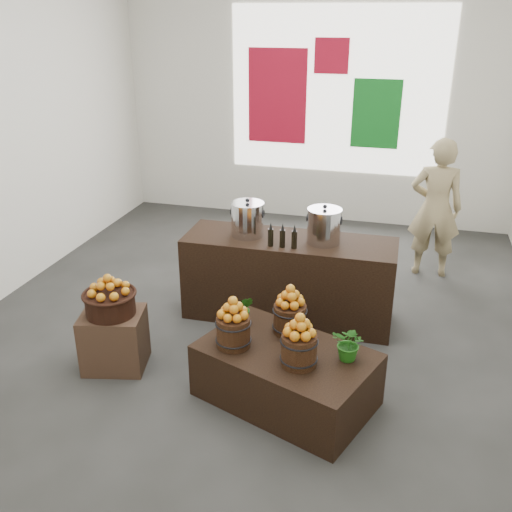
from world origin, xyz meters
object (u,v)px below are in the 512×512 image
(shopper, at_px, (435,208))
(stock_pot_center, at_px, (324,227))
(display_table, at_px, (286,375))
(stock_pot_left, at_px, (248,220))
(crate, at_px, (114,340))
(counter, at_px, (289,279))
(wicker_basket, at_px, (110,304))

(shopper, bearing_deg, stock_pot_center, 52.37)
(display_table, height_order, stock_pot_center, stock_pot_center)
(stock_pot_center, bearing_deg, stock_pot_left, -179.43)
(crate, bearing_deg, counter, 44.93)
(crate, relative_size, stock_pot_center, 1.63)
(stock_pot_left, distance_m, shopper, 2.51)
(counter, bearing_deg, wicker_basket, -135.64)
(crate, xyz_separation_m, stock_pot_left, (0.91, 1.36, 0.80))
(shopper, bearing_deg, display_table, 66.76)
(counter, bearing_deg, crate, -135.64)
(counter, xyz_separation_m, stock_pot_left, (-0.46, -0.00, 0.63))
(crate, distance_m, counter, 1.94)
(stock_pot_center, bearing_deg, display_table, -92.39)
(wicker_basket, height_order, counter, counter)
(counter, height_order, shopper, shopper)
(wicker_basket, distance_m, counter, 1.94)
(crate, height_order, stock_pot_left, stock_pot_left)
(stock_pot_left, bearing_deg, shopper, 38.82)
(wicker_basket, xyz_separation_m, stock_pot_center, (1.72, 1.37, 0.42))
(counter, relative_size, shopper, 1.27)
(counter, bearing_deg, stock_pot_center, -0.00)
(counter, relative_size, stock_pot_center, 6.47)
(wicker_basket, height_order, stock_pot_left, stock_pot_left)
(stock_pot_left, height_order, stock_pot_center, same)
(crate, distance_m, stock_pot_center, 2.34)
(counter, bearing_deg, display_table, -79.08)
(display_table, distance_m, counter, 1.49)
(crate, height_order, stock_pot_center, stock_pot_center)
(display_table, xyz_separation_m, stock_pot_center, (0.06, 1.45, 0.83))
(display_table, relative_size, stock_pot_center, 4.17)
(counter, distance_m, stock_pot_left, 0.77)
(stock_pot_center, relative_size, shopper, 0.20)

